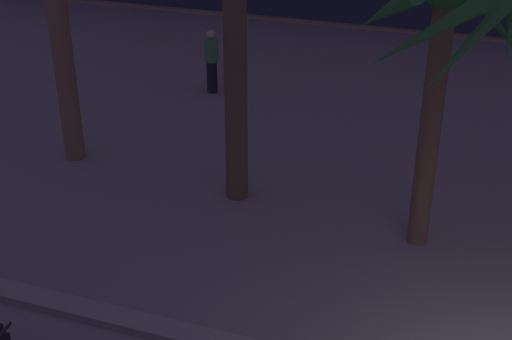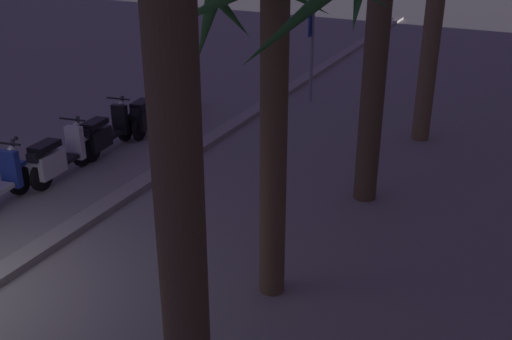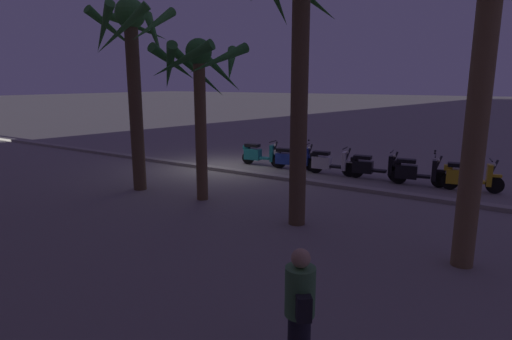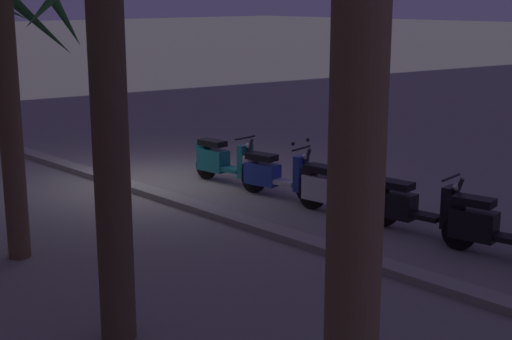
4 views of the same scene
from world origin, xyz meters
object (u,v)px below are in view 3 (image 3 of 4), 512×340
object	(u,v)px
palm_tree_mid_walkway	(301,28)
pedestrian_strolling_near_curb	(300,312)
scooter_blue_mid_front	(292,158)
palm_tree_far_corner	(489,10)
palm_tree_near_sign	(132,52)
scooter_black_far_back	(415,172)
scooter_white_mid_centre	(329,162)
scooter_black_second_in_line	(371,167)
palm_tree_by_mall_entrance	(199,78)
scooter_teal_tail_end	(259,154)
scooter_yellow_lead_nearest	(467,176)

from	to	relation	value
palm_tree_mid_walkway	pedestrian_strolling_near_curb	size ratio (longest dim) A/B	3.92
palm_tree_mid_walkway	scooter_blue_mid_front	bearing A→B (deg)	-60.63
palm_tree_far_corner	palm_tree_near_sign	size ratio (longest dim) A/B	1.09
scooter_black_far_back	scooter_white_mid_centre	xyz separation A→B (m)	(3.01, 0.01, -0.01)
pedestrian_strolling_near_curb	palm_tree_mid_walkway	bearing A→B (deg)	-62.36
scooter_white_mid_centre	palm_tree_far_corner	xyz separation A→B (m)	(-5.20, 5.89, 4.03)
scooter_black_second_in_line	scooter_white_mid_centre	distance (m)	1.56
scooter_black_second_in_line	palm_tree_near_sign	world-z (taller)	palm_tree_near_sign
scooter_white_mid_centre	pedestrian_strolling_near_curb	distance (m)	11.00
scooter_black_far_back	scooter_blue_mid_front	xyz separation A→B (m)	(4.57, -0.06, -0.02)
palm_tree_by_mall_entrance	pedestrian_strolling_near_curb	size ratio (longest dim) A/B	2.85
scooter_teal_tail_end	palm_tree_mid_walkway	xyz separation A→B (m)	(-4.64, 5.57, 4.01)
scooter_blue_mid_front	scooter_teal_tail_end	size ratio (longest dim) A/B	0.99
scooter_white_mid_centre	palm_tree_by_mall_entrance	distance (m)	6.11
scooter_yellow_lead_nearest	scooter_teal_tail_end	size ratio (longest dim) A/B	0.96
scooter_black_far_back	palm_tree_by_mall_entrance	world-z (taller)	palm_tree_by_mall_entrance
scooter_teal_tail_end	palm_tree_by_mall_entrance	xyz separation A→B (m)	(-1.34, 5.12, 2.97)
palm_tree_by_mall_entrance	palm_tree_mid_walkway	bearing A→B (deg)	172.37
scooter_blue_mid_front	palm_tree_by_mall_entrance	distance (m)	5.93
scooter_black_far_back	scooter_black_second_in_line	xyz separation A→B (m)	(1.46, -0.10, -0.02)
scooter_teal_tail_end	palm_tree_far_corner	size ratio (longest dim) A/B	0.30
palm_tree_near_sign	scooter_white_mid_centre	bearing A→B (deg)	-128.29
scooter_black_second_in_line	scooter_yellow_lead_nearest	bearing A→B (deg)	-179.52
scooter_blue_mid_front	palm_tree_far_corner	world-z (taller)	palm_tree_far_corner
scooter_yellow_lead_nearest	pedestrian_strolling_near_curb	bearing A→B (deg)	87.22
palm_tree_mid_walkway	palm_tree_by_mall_entrance	world-z (taller)	palm_tree_mid_walkway
scooter_blue_mid_front	scooter_yellow_lead_nearest	bearing A→B (deg)	-179.39
scooter_black_second_in_line	palm_tree_far_corner	bearing A→B (deg)	121.32
palm_tree_far_corner	scooter_black_second_in_line	bearing A→B (deg)	-58.68
scooter_white_mid_centre	palm_tree_far_corner	bearing A→B (deg)	131.46
scooter_yellow_lead_nearest	scooter_white_mid_centre	size ratio (longest dim) A/B	0.99
pedestrian_strolling_near_curb	palm_tree_near_sign	bearing A→B (deg)	-31.37
palm_tree_far_corner	palm_tree_near_sign	xyz separation A→B (m)	(9.33, -0.65, -0.28)
palm_tree_by_mall_entrance	palm_tree_far_corner	bearing A→B (deg)	173.14
scooter_blue_mid_front	palm_tree_near_sign	size ratio (longest dim) A/B	0.32
scooter_teal_tail_end	palm_tree_far_corner	world-z (taller)	palm_tree_far_corner
scooter_blue_mid_front	palm_tree_by_mall_entrance	size ratio (longest dim) A/B	0.41
palm_tree_near_sign	pedestrian_strolling_near_curb	distance (m)	10.16
scooter_black_second_in_line	palm_tree_far_corner	distance (m)	8.09
scooter_blue_mid_front	palm_tree_far_corner	xyz separation A→B (m)	(-6.76, 5.95, 4.03)
scooter_black_far_back	palm_tree_by_mall_entrance	bearing A→B (deg)	46.88
scooter_yellow_lead_nearest	scooter_white_mid_centre	bearing A→B (deg)	1.66
scooter_black_second_in_line	scooter_white_mid_centre	size ratio (longest dim) A/B	1.05
palm_tree_by_mall_entrance	scooter_teal_tail_end	bearing A→B (deg)	-75.34
palm_tree_mid_walkway	scooter_black_second_in_line	bearing A→B (deg)	-89.79
scooter_black_far_back	scooter_white_mid_centre	size ratio (longest dim) A/B	0.99
scooter_teal_tail_end	scooter_black_second_in_line	bearing A→B (deg)	-179.56
palm_tree_by_mall_entrance	pedestrian_strolling_near_curb	xyz separation A→B (m)	(-5.77, 5.17, -2.60)
scooter_black_far_back	palm_tree_mid_walkway	bearing A→B (deg)	75.32
palm_tree_by_mall_entrance	scooter_blue_mid_front	bearing A→B (deg)	-91.87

